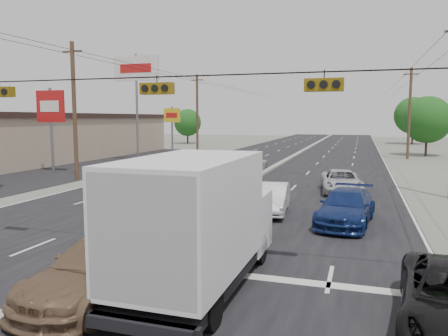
{
  "coord_description": "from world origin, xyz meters",
  "views": [
    {
      "loc": [
        7.51,
        -12.29,
        4.56
      ],
      "look_at": [
        1.37,
        7.26,
        2.2
      ],
      "focal_mm": 35.0,
      "sensor_mm": 36.0,
      "label": 1
    }
  ],
  "objects_px": {
    "queue_car_c": "(341,182)",
    "oncoming_far": "(249,164)",
    "red_sedan": "(231,209)",
    "queue_car_b": "(272,199)",
    "utility_pole_left_c": "(197,113)",
    "queue_car_d": "(346,208)",
    "pole_sign_billboard": "(136,75)",
    "tree_right_mid": "(427,120)",
    "tree_right_far": "(413,116)",
    "box_truck": "(199,221)",
    "queue_car_a": "(249,186)",
    "utility_pole_left_b": "(74,110)",
    "tan_sedan": "(106,267)",
    "pole_sign_mid": "(51,111)",
    "utility_pole_right_c": "(409,113)",
    "tree_left_far": "(188,123)",
    "pole_sign_far": "(172,119)"
  },
  "relations": [
    {
      "from": "tree_right_mid",
      "to": "tree_right_far",
      "type": "xyz_separation_m",
      "value": [
        1.0,
        25.0,
        0.62
      ]
    },
    {
      "from": "tan_sedan",
      "to": "oncoming_far",
      "type": "relative_size",
      "value": 1.07
    },
    {
      "from": "tree_right_mid",
      "to": "red_sedan",
      "type": "bearing_deg",
      "value": -107.47
    },
    {
      "from": "pole_sign_mid",
      "to": "red_sedan",
      "type": "relative_size",
      "value": 1.52
    },
    {
      "from": "utility_pole_right_c",
      "to": "queue_car_d",
      "type": "relative_size",
      "value": 1.97
    },
    {
      "from": "queue_car_b",
      "to": "utility_pole_left_c",
      "type": "bearing_deg",
      "value": 111.62
    },
    {
      "from": "queue_car_b",
      "to": "utility_pole_left_b",
      "type": "bearing_deg",
      "value": 151.64
    },
    {
      "from": "utility_pole_left_c",
      "to": "tree_left_far",
      "type": "distance_m",
      "value": 22.19
    },
    {
      "from": "queue_car_c",
      "to": "pole_sign_far",
      "type": "bearing_deg",
      "value": 124.38
    },
    {
      "from": "utility_pole_right_c",
      "to": "tan_sedan",
      "type": "relative_size",
      "value": 1.86
    },
    {
      "from": "utility_pole_right_c",
      "to": "pole_sign_mid",
      "type": "bearing_deg",
      "value": -143.29
    },
    {
      "from": "pole_sign_mid",
      "to": "tree_right_far",
      "type": "relative_size",
      "value": 0.86
    },
    {
      "from": "utility_pole_left_c",
      "to": "tree_right_far",
      "type": "bearing_deg",
      "value": 46.47
    },
    {
      "from": "box_truck",
      "to": "queue_car_a",
      "type": "xyz_separation_m",
      "value": [
        -2.1,
        13.74,
        -1.21
      ]
    },
    {
      "from": "tan_sedan",
      "to": "oncoming_far",
      "type": "distance_m",
      "value": 26.21
    },
    {
      "from": "pole_sign_mid",
      "to": "queue_car_d",
      "type": "height_order",
      "value": "pole_sign_mid"
    },
    {
      "from": "red_sedan",
      "to": "utility_pole_left_c",
      "type": "bearing_deg",
      "value": 105.24
    },
    {
      "from": "tree_left_far",
      "to": "pole_sign_far",
      "type": "bearing_deg",
      "value": -73.3
    },
    {
      "from": "pole_sign_far",
      "to": "tan_sedan",
      "type": "relative_size",
      "value": 1.12
    },
    {
      "from": "utility_pole_left_b",
      "to": "queue_car_c",
      "type": "bearing_deg",
      "value": -0.17
    },
    {
      "from": "oncoming_far",
      "to": "pole_sign_billboard",
      "type": "bearing_deg",
      "value": -18.6
    },
    {
      "from": "pole_sign_billboard",
      "to": "tree_left_far",
      "type": "distance_m",
      "value": 33.27
    },
    {
      "from": "pole_sign_mid",
      "to": "pole_sign_billboard",
      "type": "height_order",
      "value": "pole_sign_billboard"
    },
    {
      "from": "queue_car_d",
      "to": "pole_sign_billboard",
      "type": "bearing_deg",
      "value": 142.21
    },
    {
      "from": "utility_pole_left_b",
      "to": "tree_right_mid",
      "type": "height_order",
      "value": "utility_pole_left_b"
    },
    {
      "from": "tree_left_far",
      "to": "pole_sign_billboard",
      "type": "bearing_deg",
      "value": -76.81
    },
    {
      "from": "utility_pole_left_c",
      "to": "tan_sedan",
      "type": "xyz_separation_m",
      "value": [
        13.9,
        -42.92,
        -4.33
      ]
    },
    {
      "from": "utility_pole_left_c",
      "to": "oncoming_far",
      "type": "distance_m",
      "value": 20.66
    },
    {
      "from": "queue_car_b",
      "to": "tree_right_far",
      "type": "bearing_deg",
      "value": 73.57
    },
    {
      "from": "pole_sign_billboard",
      "to": "queue_car_c",
      "type": "height_order",
      "value": "pole_sign_billboard"
    },
    {
      "from": "queue_car_c",
      "to": "oncoming_far",
      "type": "relative_size",
      "value": 0.99
    },
    {
      "from": "queue_car_d",
      "to": "utility_pole_right_c",
      "type": "bearing_deg",
      "value": 87.37
    },
    {
      "from": "box_truck",
      "to": "queue_car_a",
      "type": "distance_m",
      "value": 13.95
    },
    {
      "from": "queue_car_c",
      "to": "queue_car_a",
      "type": "bearing_deg",
      "value": -157.45
    },
    {
      "from": "pole_sign_mid",
      "to": "box_truck",
      "type": "bearing_deg",
      "value": -43.88
    },
    {
      "from": "tree_right_mid",
      "to": "red_sedan",
      "type": "height_order",
      "value": "tree_right_mid"
    },
    {
      "from": "utility_pole_left_b",
      "to": "box_truck",
      "type": "relative_size",
      "value": 1.41
    },
    {
      "from": "queue_car_a",
      "to": "box_truck",
      "type": "bearing_deg",
      "value": -87.89
    },
    {
      "from": "oncoming_far",
      "to": "tree_right_mid",
      "type": "bearing_deg",
      "value": -125.12
    },
    {
      "from": "queue_car_d",
      "to": "red_sedan",
      "type": "bearing_deg",
      "value": -151.44
    },
    {
      "from": "tree_left_far",
      "to": "oncoming_far",
      "type": "height_order",
      "value": "tree_left_far"
    },
    {
      "from": "utility_pole_left_c",
      "to": "tree_right_far",
      "type": "xyz_separation_m",
      "value": [
        28.5,
        30.0,
        -0.15
      ]
    },
    {
      "from": "queue_car_a",
      "to": "queue_car_b",
      "type": "distance_m",
      "value": 4.46
    },
    {
      "from": "utility_pole_left_b",
      "to": "queue_car_b",
      "type": "height_order",
      "value": "utility_pole_left_b"
    },
    {
      "from": "queue_car_a",
      "to": "red_sedan",
      "type": "bearing_deg",
      "value": -88.49
    },
    {
      "from": "utility_pole_left_c",
      "to": "pole_sign_far",
      "type": "relative_size",
      "value": 1.67
    },
    {
      "from": "tan_sedan",
      "to": "queue_car_d",
      "type": "distance_m",
      "value": 11.23
    },
    {
      "from": "pole_sign_far",
      "to": "queue_car_b",
      "type": "distance_m",
      "value": 37.57
    },
    {
      "from": "pole_sign_mid",
      "to": "utility_pole_right_c",
      "type": "bearing_deg",
      "value": 36.71
    },
    {
      "from": "red_sedan",
      "to": "queue_car_b",
      "type": "distance_m",
      "value": 3.31
    }
  ]
}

